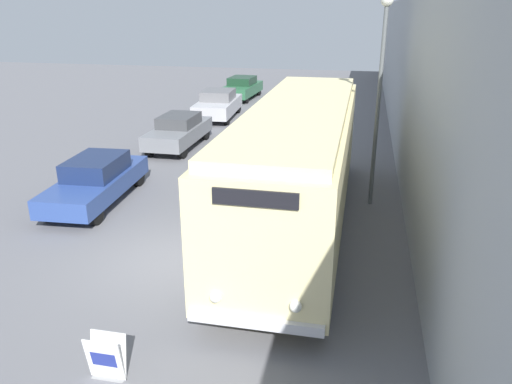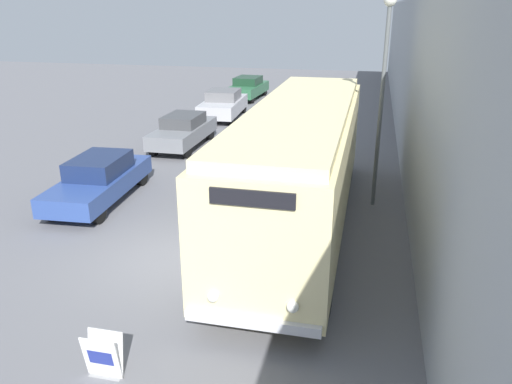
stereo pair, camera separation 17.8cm
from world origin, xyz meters
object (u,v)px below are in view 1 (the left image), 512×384
vintage_bus (299,160)px  parked_car_near (96,180)px  sign_board (106,358)px  parked_car_far (218,104)px  parked_car_distant (242,88)px  streetlamp (381,73)px  parked_car_mid (179,131)px

vintage_bus → parked_car_near: vintage_bus is taller
sign_board → parked_car_far: bearing=101.1°
parked_car_far → parked_car_distant: bearing=88.2°
streetlamp → parked_car_far: (-8.31, 11.44, -3.28)m
vintage_bus → streetlamp: size_ratio=1.86×
vintage_bus → streetlamp: streetlamp is taller
sign_board → parked_car_far: 20.85m
sign_board → parked_car_near: (-4.21, 7.39, 0.33)m
parked_car_near → parked_car_mid: 6.78m
parked_car_far → parked_car_distant: 6.35m
streetlamp → parked_car_near: streetlamp is taller
parked_car_distant → parked_car_mid: bearing=-86.2°
sign_board → parked_car_near: parked_car_near is taller
parked_car_near → parked_car_distant: parked_car_distant is taller
streetlamp → parked_car_near: 9.29m
parked_car_distant → sign_board: bearing=-78.3°
vintage_bus → parked_car_far: bearing=114.9°
parked_car_far → parked_car_distant: parked_car_far is taller
vintage_bus → parked_car_mid: (-6.22, 7.18, -1.17)m
vintage_bus → parked_car_far: size_ratio=2.46×
parked_car_mid → parked_car_distant: (-0.21, 12.64, -0.01)m
vintage_bus → streetlamp: 3.59m
streetlamp → parked_car_distant: 19.99m
vintage_bus → parked_car_mid: vintage_bus is taller
parked_car_far → vintage_bus: bearing=-68.6°
parked_car_far → streetlamp: bearing=-57.5°
parked_car_near → parked_car_far: parked_car_far is taller
streetlamp → parked_car_near: (-8.52, -1.63, -3.33)m
parked_car_near → parked_car_mid: bearing=84.3°
parked_car_far → sign_board: bearing=-82.4°
parked_car_mid → sign_board: bearing=-74.4°
sign_board → streetlamp: streetlamp is taller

